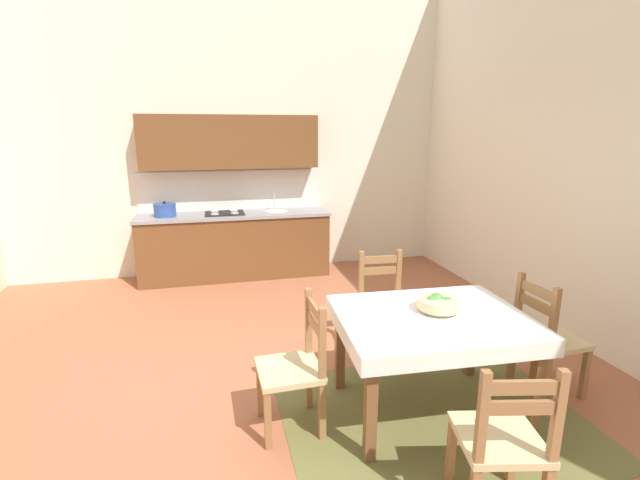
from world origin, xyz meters
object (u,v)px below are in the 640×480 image
at_px(dining_table, 431,331).
at_px(fruit_bowl, 438,303).
at_px(dining_chair_camera_side, 502,442).
at_px(kitchen_cabinetry, 234,216).
at_px(dining_chair_kitchen_side, 384,306).
at_px(dining_chair_tv_side, 295,368).
at_px(dining_chair_window_side, 547,339).

height_order(dining_table, fruit_bowl, fruit_bowl).
bearing_deg(dining_chair_camera_side, fruit_bowl, 82.15).
xyz_separation_m(kitchen_cabinetry, dining_chair_camera_side, (1.09, -4.43, -0.41)).
relative_size(dining_chair_camera_side, dining_chair_kitchen_side, 1.00).
relative_size(dining_chair_tv_side, fruit_bowl, 3.10).
distance_m(dining_table, dining_chair_tv_side, 0.98).
bearing_deg(dining_table, dining_chair_tv_side, 176.29).
distance_m(dining_chair_camera_side, dining_chair_kitchen_side, 1.85).
height_order(dining_chair_camera_side, dining_chair_kitchen_side, same).
xyz_separation_m(dining_table, dining_chair_window_side, (1.00, 0.02, -0.18)).
height_order(kitchen_cabinetry, fruit_bowl, kitchen_cabinetry).
xyz_separation_m(dining_chair_window_side, fruit_bowl, (-0.93, 0.03, 0.37)).
height_order(dining_chair_window_side, dining_chair_kitchen_side, same).
relative_size(kitchen_cabinetry, fruit_bowl, 8.59).
distance_m(dining_chair_window_side, dining_chair_kitchen_side, 1.33).
bearing_deg(dining_chair_window_side, dining_chair_kitchen_side, 136.98).
relative_size(dining_chair_window_side, fruit_bowl, 3.10).
xyz_separation_m(dining_chair_tv_side, dining_chair_kitchen_side, (0.98, 0.87, 0.00)).
bearing_deg(dining_chair_kitchen_side, kitchen_cabinetry, 114.56).
bearing_deg(kitchen_cabinetry, dining_chair_kitchen_side, -65.44).
distance_m(dining_table, dining_chair_camera_side, 0.94).
xyz_separation_m(dining_table, dining_chair_tv_side, (-0.96, 0.06, -0.18)).
bearing_deg(dining_chair_kitchen_side, dining_chair_camera_side, -92.73).
bearing_deg(dining_chair_kitchen_side, dining_chair_window_side, -43.02).
height_order(kitchen_cabinetry, dining_chair_window_side, kitchen_cabinetry).
xyz_separation_m(dining_chair_window_side, dining_chair_kitchen_side, (-0.97, 0.91, 0.00)).
bearing_deg(kitchen_cabinetry, dining_chair_tv_side, -86.72).
bearing_deg(dining_chair_camera_side, kitchen_cabinetry, 103.87).
bearing_deg(dining_table, fruit_bowl, 35.10).
relative_size(kitchen_cabinetry, dining_chair_tv_side, 2.77).
bearing_deg(kitchen_cabinetry, fruit_bowl, -70.51).
height_order(dining_chair_tv_side, dining_chair_kitchen_side, same).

